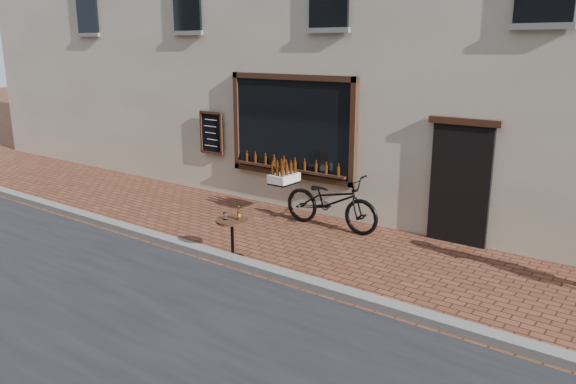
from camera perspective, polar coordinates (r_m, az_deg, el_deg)
The scene contains 4 objects.
ground at distance 8.98m, azimuth -3.02°, elevation -8.67°, with size 90.00×90.00×0.00m, color #5A2E1D.
kerb at distance 9.10m, azimuth -2.21°, elevation -7.93°, with size 90.00×0.25×0.12m, color slate.
cargo_bicycle at distance 11.20m, azimuth 4.22°, elevation -0.86°, with size 2.44×0.74×1.19m.
bistro_table at distance 9.58m, azimuth -5.68°, elevation -3.96°, with size 0.55×0.55×0.95m.
Camera 1 is at (5.30, -6.33, 3.55)m, focal length 35.00 mm.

